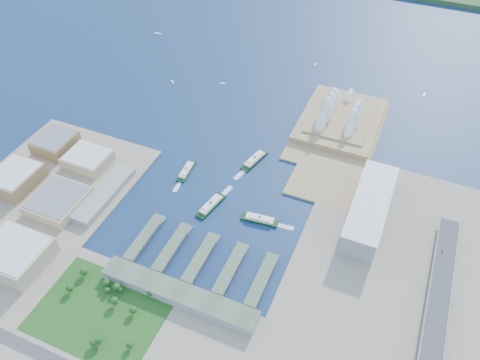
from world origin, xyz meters
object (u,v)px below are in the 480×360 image
at_px(opera_house, 343,108).
at_px(ferry_b, 255,159).
at_px(ferry_c, 211,204).
at_px(toaster_building, 369,209).
at_px(ferry_a, 186,170).
at_px(ferry_d, 260,218).
at_px(car_c, 442,252).

relative_size(opera_house, ferry_b, 3.24).
height_order(ferry_b, ferry_c, ferry_b).
bearing_deg(ferry_b, toaster_building, -1.08).
height_order(toaster_building, ferry_a, toaster_building).
bearing_deg(ferry_a, ferry_c, -41.44).
height_order(opera_house, ferry_a, opera_house).
relative_size(ferry_d, car_c, 11.06).
height_order(ferry_b, car_c, car_c).
relative_size(toaster_building, ferry_a, 3.15).
bearing_deg(car_c, ferry_a, 177.35).
relative_size(toaster_building, ferry_d, 2.95).
bearing_deg(toaster_building, opera_house, 114.23).
xyz_separation_m(ferry_a, car_c, (378.05, -17.51, 10.88)).
bearing_deg(ferry_a, ferry_b, 32.33).
height_order(opera_house, toaster_building, opera_house).
height_order(ferry_c, car_c, car_c).
height_order(ferry_a, ferry_d, ferry_d).
distance_m(opera_house, ferry_d, 267.49).
xyz_separation_m(toaster_building, ferry_b, (-189.59, 50.47, -15.25)).
xyz_separation_m(ferry_c, ferry_d, (74.02, 2.97, -0.20)).
relative_size(opera_house, ferry_d, 3.43).
bearing_deg(opera_house, toaster_building, -65.77).
distance_m(toaster_building, ferry_c, 220.71).
distance_m(ferry_b, ferry_c, 117.35).
xyz_separation_m(ferry_b, car_c, (290.59, -82.27, 10.29)).
distance_m(ferry_a, ferry_c, 83.81).
bearing_deg(opera_house, ferry_b, -123.66).
bearing_deg(ferry_d, toaster_building, -71.50).
height_order(toaster_building, ferry_d, toaster_building).
xyz_separation_m(opera_house, ferry_b, (-99.59, -149.53, -26.75)).
relative_size(toaster_building, car_c, 32.63).
bearing_deg(ferry_b, ferry_c, -86.37).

